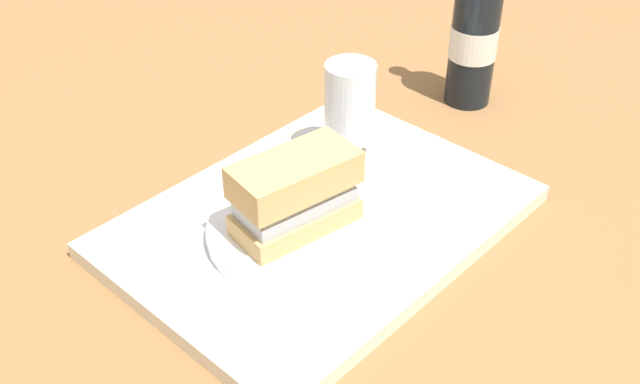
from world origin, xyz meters
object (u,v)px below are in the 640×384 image
at_px(plate, 296,231).
at_px(beer_glass, 350,109).
at_px(sandwich, 298,192).
at_px(beer_bottle, 475,32).

relative_size(plate, beer_glass, 1.52).
distance_m(plate, sandwich, 0.05).
xyz_separation_m(beer_glass, beer_bottle, (0.25, -0.01, 0.02)).
bearing_deg(beer_bottle, sandwich, -172.17).
bearing_deg(sandwich, beer_glass, 31.91).
height_order(sandwich, beer_bottle, beer_bottle).
height_order(sandwich, beer_glass, beer_glass).
height_order(beer_glass, beer_bottle, beer_bottle).
bearing_deg(beer_glass, beer_bottle, -1.17).
distance_m(plate, beer_glass, 0.17).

